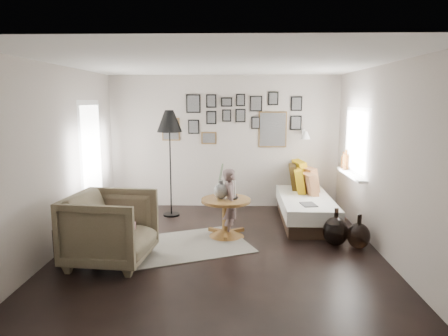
{
  "coord_description": "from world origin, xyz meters",
  "views": [
    {
      "loc": [
        0.22,
        -5.46,
        2.11
      ],
      "look_at": [
        0.05,
        0.5,
        1.1
      ],
      "focal_mm": 32.0,
      "sensor_mm": 36.0,
      "label": 1
    }
  ],
  "objects_px": {
    "vase": "(221,188)",
    "magazine_basket": "(68,245)",
    "daybed": "(305,203)",
    "floor_lamp": "(169,125)",
    "pedestal_table": "(226,219)",
    "demijohn_large": "(336,231)",
    "armchair": "(111,228)",
    "demijohn_small": "(359,236)",
    "child": "(231,203)"
  },
  "relations": [
    {
      "from": "armchair",
      "to": "floor_lamp",
      "type": "xyz_separation_m",
      "value": [
        0.43,
        2.2,
        1.21
      ]
    },
    {
      "from": "child",
      "to": "demijohn_small",
      "type": "bearing_deg",
      "value": -106.3
    },
    {
      "from": "vase",
      "to": "pedestal_table",
      "type": "bearing_deg",
      "value": -14.04
    },
    {
      "from": "armchair",
      "to": "demijohn_small",
      "type": "relative_size",
      "value": 2.02
    },
    {
      "from": "pedestal_table",
      "to": "demijohn_large",
      "type": "xyz_separation_m",
      "value": [
        1.62,
        -0.34,
        -0.06
      ]
    },
    {
      "from": "floor_lamp",
      "to": "demijohn_large",
      "type": "bearing_deg",
      "value": -29.02
    },
    {
      "from": "daybed",
      "to": "floor_lamp",
      "type": "distance_m",
      "value": 2.79
    },
    {
      "from": "vase",
      "to": "floor_lamp",
      "type": "height_order",
      "value": "floor_lamp"
    },
    {
      "from": "daybed",
      "to": "armchair",
      "type": "bearing_deg",
      "value": -144.4
    },
    {
      "from": "magazine_basket",
      "to": "demijohn_large",
      "type": "relative_size",
      "value": 0.79
    },
    {
      "from": "armchair",
      "to": "demijohn_large",
      "type": "relative_size",
      "value": 1.84
    },
    {
      "from": "child",
      "to": "pedestal_table",
      "type": "bearing_deg",
      "value": 109.75
    },
    {
      "from": "child",
      "to": "demijohn_large",
      "type": "bearing_deg",
      "value": -104.9
    },
    {
      "from": "floor_lamp",
      "to": "demijohn_large",
      "type": "height_order",
      "value": "floor_lamp"
    },
    {
      "from": "armchair",
      "to": "magazine_basket",
      "type": "bearing_deg",
      "value": 91.33
    },
    {
      "from": "daybed",
      "to": "floor_lamp",
      "type": "height_order",
      "value": "floor_lamp"
    },
    {
      "from": "magazine_basket",
      "to": "child",
      "type": "bearing_deg",
      "value": 25.96
    },
    {
      "from": "magazine_basket",
      "to": "demijohn_large",
      "type": "xyz_separation_m",
      "value": [
        3.7,
        0.68,
        -0.0
      ]
    },
    {
      "from": "floor_lamp",
      "to": "vase",
      "type": "bearing_deg",
      "value": -49.2
    },
    {
      "from": "floor_lamp",
      "to": "demijohn_small",
      "type": "relative_size",
      "value": 3.82
    },
    {
      "from": "demijohn_large",
      "to": "demijohn_small",
      "type": "distance_m",
      "value": 0.32
    },
    {
      "from": "vase",
      "to": "demijohn_small",
      "type": "xyz_separation_m",
      "value": [
        2.0,
        -0.48,
        -0.58
      ]
    },
    {
      "from": "pedestal_table",
      "to": "child",
      "type": "height_order",
      "value": "child"
    },
    {
      "from": "pedestal_table",
      "to": "child",
      "type": "relative_size",
      "value": 0.72
    },
    {
      "from": "vase",
      "to": "magazine_basket",
      "type": "bearing_deg",
      "value": -152.52
    },
    {
      "from": "vase",
      "to": "armchair",
      "type": "bearing_deg",
      "value": -142.05
    },
    {
      "from": "pedestal_table",
      "to": "magazine_basket",
      "type": "relative_size",
      "value": 1.75
    },
    {
      "from": "armchair",
      "to": "vase",
      "type": "bearing_deg",
      "value": -46.05
    },
    {
      "from": "pedestal_table",
      "to": "child",
      "type": "distance_m",
      "value": 0.27
    },
    {
      "from": "magazine_basket",
      "to": "child",
      "type": "xyz_separation_m",
      "value": [
        2.15,
        1.05,
        0.32
      ]
    },
    {
      "from": "armchair",
      "to": "demijohn_large",
      "type": "bearing_deg",
      "value": -70.84
    },
    {
      "from": "armchair",
      "to": "floor_lamp",
      "type": "bearing_deg",
      "value": -5.15
    },
    {
      "from": "daybed",
      "to": "floor_lamp",
      "type": "xyz_separation_m",
      "value": [
        -2.42,
        0.22,
        1.37
      ]
    },
    {
      "from": "pedestal_table",
      "to": "daybed",
      "type": "bearing_deg",
      "value": 33.44
    },
    {
      "from": "armchair",
      "to": "demijohn_small",
      "type": "distance_m",
      "value": 3.46
    },
    {
      "from": "magazine_basket",
      "to": "demijohn_small",
      "type": "distance_m",
      "value": 4.04
    },
    {
      "from": "pedestal_table",
      "to": "armchair",
      "type": "bearing_deg",
      "value": -144.09
    },
    {
      "from": "demijohn_small",
      "to": "floor_lamp",
      "type": "bearing_deg",
      "value": 151.67
    },
    {
      "from": "child",
      "to": "vase",
      "type": "bearing_deg",
      "value": 91.94
    },
    {
      "from": "demijohn_large",
      "to": "demijohn_small",
      "type": "bearing_deg",
      "value": -21.83
    },
    {
      "from": "demijohn_large",
      "to": "daybed",
      "type": "bearing_deg",
      "value": 100.96
    },
    {
      "from": "pedestal_table",
      "to": "demijohn_small",
      "type": "distance_m",
      "value": 1.98
    },
    {
      "from": "daybed",
      "to": "floor_lamp",
      "type": "bearing_deg",
      "value": 175.6
    },
    {
      "from": "pedestal_table",
      "to": "demijohn_small",
      "type": "relative_size",
      "value": 1.52
    },
    {
      "from": "floor_lamp",
      "to": "armchair",
      "type": "bearing_deg",
      "value": -101.15
    },
    {
      "from": "armchair",
      "to": "floor_lamp",
      "type": "height_order",
      "value": "floor_lamp"
    },
    {
      "from": "daybed",
      "to": "magazine_basket",
      "type": "relative_size",
      "value": 4.67
    },
    {
      "from": "daybed",
      "to": "demijohn_large",
      "type": "bearing_deg",
      "value": -78.18
    },
    {
      "from": "daybed",
      "to": "armchair",
      "type": "height_order",
      "value": "daybed"
    },
    {
      "from": "vase",
      "to": "child",
      "type": "xyz_separation_m",
      "value": [
        0.15,
        0.01,
        -0.24
      ]
    }
  ]
}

